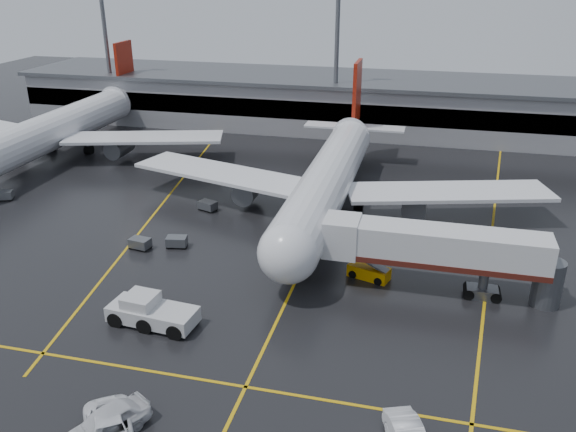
# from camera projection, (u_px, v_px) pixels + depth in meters

# --- Properties ---
(ground) EXTENTS (220.00, 220.00, 0.00)m
(ground) POSITION_uv_depth(u_px,v_px,m) (312.00, 247.00, 59.38)
(ground) COLOR black
(ground) RESTS_ON ground
(apron_line_centre) EXTENTS (0.25, 90.00, 0.02)m
(apron_line_centre) POSITION_uv_depth(u_px,v_px,m) (312.00, 247.00, 59.38)
(apron_line_centre) COLOR gold
(apron_line_centre) RESTS_ON ground
(apron_line_stop) EXTENTS (60.00, 0.25, 0.02)m
(apron_line_stop) POSITION_uv_depth(u_px,v_px,m) (246.00, 387.00, 39.74)
(apron_line_stop) COLOR gold
(apron_line_stop) RESTS_ON ground
(apron_line_left) EXTENTS (9.99, 69.35, 0.02)m
(apron_line_left) POSITION_uv_depth(u_px,v_px,m) (169.00, 195.00, 72.71)
(apron_line_left) COLOR gold
(apron_line_left) RESTS_ON ground
(apron_line_right) EXTENTS (7.57, 69.64, 0.02)m
(apron_line_right) POSITION_uv_depth(u_px,v_px,m) (493.00, 225.00, 64.34)
(apron_line_right) COLOR gold
(apron_line_right) RESTS_ON ground
(terminal) EXTENTS (122.00, 19.00, 8.60)m
(terminal) POSITION_uv_depth(u_px,v_px,m) (370.00, 103.00, 100.46)
(terminal) COLOR gray
(terminal) RESTS_ON ground
(light_mast_left) EXTENTS (3.00, 1.20, 25.45)m
(light_mast_left) POSITION_uv_depth(u_px,v_px,m) (106.00, 38.00, 101.09)
(light_mast_left) COLOR #595B60
(light_mast_left) RESTS_ON ground
(light_mast_mid) EXTENTS (3.00, 1.20, 25.45)m
(light_mast_mid) POSITION_uv_depth(u_px,v_px,m) (337.00, 45.00, 92.28)
(light_mast_mid) COLOR #595B60
(light_mast_mid) RESTS_ON ground
(main_airliner) EXTENTS (48.80, 45.60, 14.10)m
(main_airliner) POSITION_uv_depth(u_px,v_px,m) (330.00, 176.00, 66.38)
(main_airliner) COLOR silver
(main_airliner) RESTS_ON ground
(second_airliner) EXTENTS (48.80, 45.60, 14.10)m
(second_airliner) POSITION_uv_depth(u_px,v_px,m) (61.00, 127.00, 86.35)
(second_airliner) COLOR silver
(second_airliner) RESTS_ON ground
(jet_bridge) EXTENTS (19.90, 3.40, 6.05)m
(jet_bridge) POSITION_uv_depth(u_px,v_px,m) (436.00, 250.00, 49.86)
(jet_bridge) COLOR silver
(jet_bridge) RESTS_ON ground
(pushback_tractor) EXTENTS (7.24, 3.59, 2.51)m
(pushback_tractor) POSITION_uv_depth(u_px,v_px,m) (151.00, 312.00, 46.41)
(pushback_tractor) COLOR #BDBDBF
(pushback_tractor) RESTS_ON ground
(belt_loader) EXTENTS (4.02, 2.66, 2.35)m
(belt_loader) POSITION_uv_depth(u_px,v_px,m) (369.00, 272.00, 53.36)
(belt_loader) COLOR #EA9802
(belt_loader) RESTS_ON ground
(service_van_d) EXTENTS (4.64, 5.88, 1.87)m
(service_van_d) POSITION_uv_depth(u_px,v_px,m) (106.00, 423.00, 35.29)
(service_van_d) COLOR silver
(service_van_d) RESTS_ON ground
(baggage_cart_a) EXTENTS (2.20, 1.64, 1.12)m
(baggage_cart_a) POSITION_uv_depth(u_px,v_px,m) (177.00, 241.00, 59.13)
(baggage_cart_a) COLOR #595B60
(baggage_cart_a) RESTS_ON ground
(baggage_cart_b) EXTENTS (2.17, 1.59, 1.12)m
(baggage_cart_b) POSITION_uv_depth(u_px,v_px,m) (140.00, 243.00, 58.77)
(baggage_cart_b) COLOR #595B60
(baggage_cart_b) RESTS_ON ground
(baggage_cart_c) EXTENTS (2.32, 1.91, 1.12)m
(baggage_cart_c) POSITION_uv_depth(u_px,v_px,m) (208.00, 205.00, 67.93)
(baggage_cart_c) COLOR #595B60
(baggage_cart_c) RESTS_ON ground
(baggage_cart_e) EXTENTS (2.35, 1.99, 1.12)m
(baggage_cart_e) POSITION_uv_depth(u_px,v_px,m) (4.00, 195.00, 70.91)
(baggage_cart_e) COLOR #595B60
(baggage_cart_e) RESTS_ON ground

